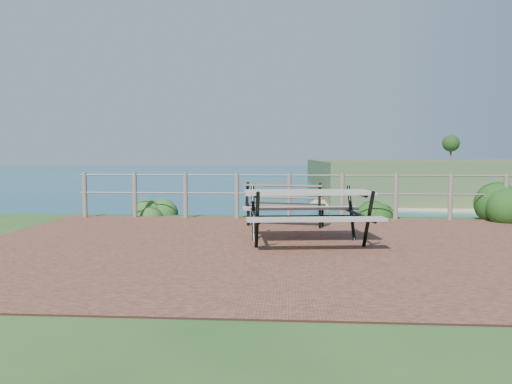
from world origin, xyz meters
TOP-DOWN VIEW (x-y plane):
  - ground at (0.00, 0.00)m, footprint 10.00×7.00m
  - ocean at (0.00, 200.00)m, footprint 1200.00×1200.00m
  - safety_railing at (0.00, 3.35)m, footprint 9.40×0.10m
  - picnic_table at (0.30, 0.17)m, footprint 2.04×1.69m
  - park_bench at (-0.07, 2.17)m, footprint 1.58×0.69m
  - shrub_lip_west at (-3.23, 4.03)m, footprint 0.88×0.88m
  - shrub_lip_east at (1.99, 4.05)m, footprint 0.78×0.78m

SIDE VIEW (x-z plane):
  - ground at x=0.00m, z-range -0.06..0.06m
  - ocean at x=0.00m, z-range 0.00..0.00m
  - shrub_lip_west at x=-3.23m, z-range -0.33..0.33m
  - shrub_lip_east at x=1.99m, z-range -0.26..0.26m
  - picnic_table at x=0.30m, z-range 0.11..0.94m
  - park_bench at x=-0.07m, z-range 0.14..1.00m
  - safety_railing at x=0.00m, z-range 0.07..1.07m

